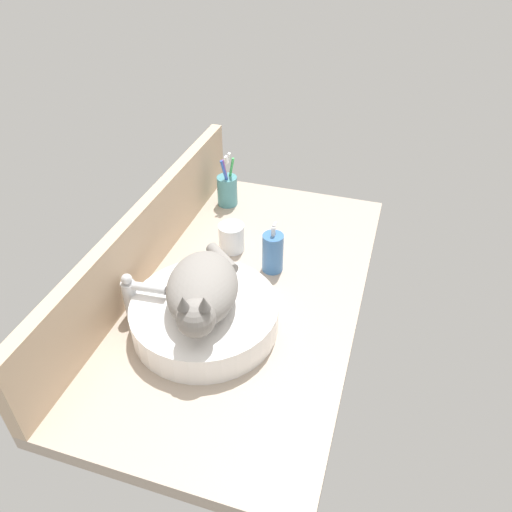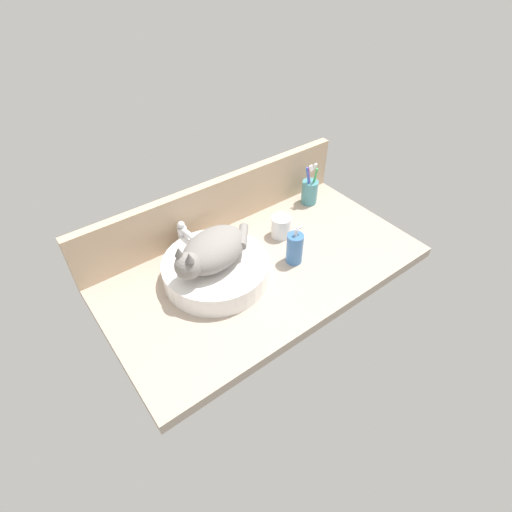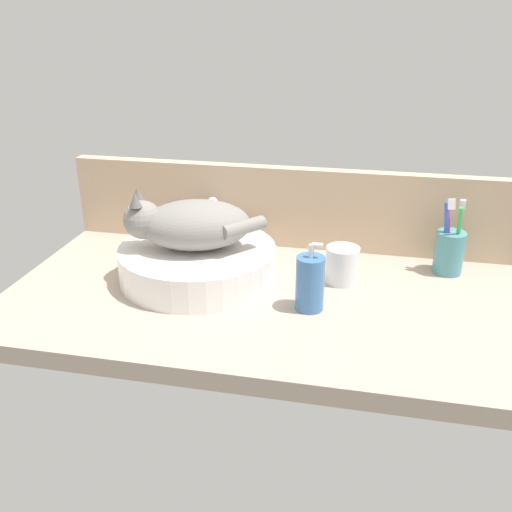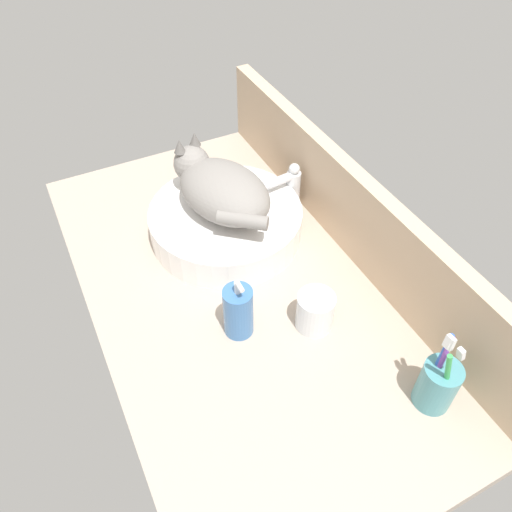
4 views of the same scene
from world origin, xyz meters
The scene contains 8 objects.
ground_plane centered at (0.00, 0.00, -2.00)cm, with size 114.89×62.44×4.00cm, color #B2A08E.
backsplash_panel centered at (0.00, 29.42, 10.61)cm, with size 114.89×3.60×21.22cm, color #CCAD8C.
sink_basin centered at (-16.62, 5.13, 3.89)cm, with size 36.62×36.62×7.78cm, color white.
cat centered at (-17.91, 4.68, 13.54)cm, with size 31.82×23.24×14.00cm.
faucet centered at (-18.15, 23.49, 7.30)cm, with size 3.73×11.86×13.60cm.
soap_dispenser centered at (10.91, -4.57, 6.04)cm, with size 6.04×6.04×15.16cm.
toothbrush_cup centered at (41.16, 20.12, 5.61)cm, with size 6.87×6.87×18.70cm.
water_glass centered at (16.67, 9.92, 3.66)cm, with size 7.75×7.75×8.51cm.
Camera 2 is at (-65.45, -82.45, 99.91)cm, focal length 28.00 mm.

